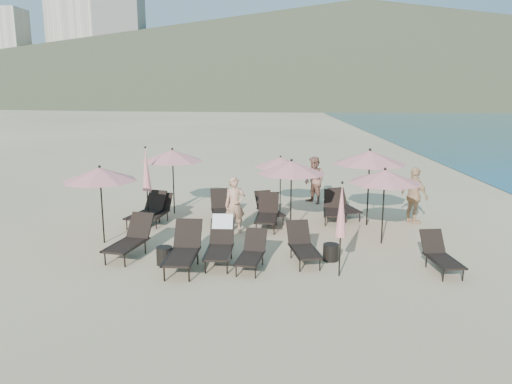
{
  "coord_description": "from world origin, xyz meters",
  "views": [
    {
      "loc": [
        -0.51,
        -12.2,
        4.45
      ],
      "look_at": [
        -0.64,
        3.5,
        1.1
      ],
      "focal_mm": 35.0,
      "sensor_mm": 36.0,
      "label": 1
    }
  ],
  "objects_px": {
    "umbrella_open_2": "(385,177)",
    "umbrella_open_5": "(370,157)",
    "lounger_7": "(147,210)",
    "lounger_10": "(333,208)",
    "umbrella_open_0": "(100,174)",
    "umbrella_open_4": "(281,162)",
    "lounger_8": "(222,208)",
    "lounger_12": "(267,213)",
    "lounger_0": "(131,239)",
    "lounger_3": "(252,252)",
    "umbrella_open_1": "(291,167)",
    "lounger_4": "(303,245)",
    "lounger_9": "(269,208)",
    "beachgoer_a": "(235,205)",
    "umbrella_open_3": "(172,156)",
    "lounger_11": "(343,205)",
    "beachgoer_c": "(414,196)",
    "lounger_1": "(184,249)",
    "beachgoer_b": "(314,180)",
    "lounger_5": "(440,255)",
    "side_table_0": "(165,256)",
    "umbrella_closed_0": "(341,211)",
    "side_table_1": "(331,252)",
    "lounger_6": "(158,210)",
    "lounger_2": "(220,242)",
    "umbrella_closed_1": "(146,170)"
  },
  "relations": [
    {
      "from": "umbrella_open_2",
      "to": "umbrella_open_5",
      "type": "distance_m",
      "value": 1.95
    },
    {
      "from": "lounger_1",
      "to": "side_table_1",
      "type": "height_order",
      "value": "lounger_1"
    },
    {
      "from": "lounger_8",
      "to": "umbrella_open_1",
      "type": "relative_size",
      "value": 0.8
    },
    {
      "from": "lounger_8",
      "to": "lounger_12",
      "type": "relative_size",
      "value": 1.01
    },
    {
      "from": "lounger_10",
      "to": "umbrella_open_4",
      "type": "xyz_separation_m",
      "value": [
        -1.72,
        1.32,
        1.35
      ]
    },
    {
      "from": "lounger_5",
      "to": "umbrella_open_2",
      "type": "xyz_separation_m",
      "value": [
        -0.92,
        2.15,
        1.55
      ]
    },
    {
      "from": "lounger_1",
      "to": "umbrella_open_5",
      "type": "bearing_deg",
      "value": 39.54
    },
    {
      "from": "beachgoer_a",
      "to": "lounger_4",
      "type": "bearing_deg",
      "value": -67.88
    },
    {
      "from": "umbrella_closed_0",
      "to": "umbrella_open_4",
      "type": "bearing_deg",
      "value": 100.35
    },
    {
      "from": "umbrella_open_0",
      "to": "umbrella_open_4",
      "type": "distance_m",
      "value": 6.49
    },
    {
      "from": "lounger_8",
      "to": "umbrella_open_3",
      "type": "xyz_separation_m",
      "value": [
        -1.78,
        1.15,
        1.61
      ]
    },
    {
      "from": "umbrella_open_4",
      "to": "beachgoer_a",
      "type": "relative_size",
      "value": 1.15
    },
    {
      "from": "lounger_0",
      "to": "beachgoer_b",
      "type": "height_order",
      "value": "beachgoer_b"
    },
    {
      "from": "umbrella_open_3",
      "to": "beachgoer_a",
      "type": "relative_size",
      "value": 1.34
    },
    {
      "from": "lounger_4",
      "to": "lounger_11",
      "type": "height_order",
      "value": "lounger_4"
    },
    {
      "from": "umbrella_open_3",
      "to": "side_table_1",
      "type": "height_order",
      "value": "umbrella_open_3"
    },
    {
      "from": "lounger_7",
      "to": "lounger_0",
      "type": "bearing_deg",
      "value": -67.21
    },
    {
      "from": "umbrella_open_4",
      "to": "lounger_3",
      "type": "bearing_deg",
      "value": -99.11
    },
    {
      "from": "lounger_1",
      "to": "beachgoer_c",
      "type": "xyz_separation_m",
      "value": [
        6.94,
        4.22,
        0.44
      ]
    },
    {
      "from": "lounger_6",
      "to": "side_table_0",
      "type": "bearing_deg",
      "value": -65.33
    },
    {
      "from": "lounger_5",
      "to": "umbrella_closed_1",
      "type": "height_order",
      "value": "umbrella_closed_1"
    },
    {
      "from": "lounger_4",
      "to": "lounger_12",
      "type": "bearing_deg",
      "value": 96.36
    },
    {
      "from": "umbrella_open_4",
      "to": "lounger_11",
      "type": "bearing_deg",
      "value": -21.64
    },
    {
      "from": "beachgoer_c",
      "to": "beachgoer_b",
      "type": "bearing_deg",
      "value": 17.2
    },
    {
      "from": "beachgoer_c",
      "to": "lounger_12",
      "type": "bearing_deg",
      "value": 66.77
    },
    {
      "from": "side_table_0",
      "to": "beachgoer_b",
      "type": "relative_size",
      "value": 0.25
    },
    {
      "from": "lounger_8",
      "to": "umbrella_open_1",
      "type": "distance_m",
      "value": 2.9
    },
    {
      "from": "umbrella_open_0",
      "to": "umbrella_closed_0",
      "type": "bearing_deg",
      "value": -21.61
    },
    {
      "from": "lounger_1",
      "to": "lounger_3",
      "type": "distance_m",
      "value": 1.69
    },
    {
      "from": "lounger_0",
      "to": "lounger_2",
      "type": "relative_size",
      "value": 1.06
    },
    {
      "from": "umbrella_open_0",
      "to": "umbrella_open_3",
      "type": "relative_size",
      "value": 0.97
    },
    {
      "from": "lounger_5",
      "to": "lounger_12",
      "type": "distance_m",
      "value": 5.66
    },
    {
      "from": "lounger_2",
      "to": "umbrella_open_2",
      "type": "height_order",
      "value": "umbrella_open_2"
    },
    {
      "from": "lounger_7",
      "to": "beachgoer_b",
      "type": "height_order",
      "value": "beachgoer_b"
    },
    {
      "from": "lounger_0",
      "to": "lounger_7",
      "type": "height_order",
      "value": "lounger_0"
    },
    {
      "from": "umbrella_closed_0",
      "to": "beachgoer_b",
      "type": "height_order",
      "value": "umbrella_closed_0"
    },
    {
      "from": "umbrella_open_5",
      "to": "lounger_4",
      "type": "bearing_deg",
      "value": -124.73
    },
    {
      "from": "lounger_9",
      "to": "side_table_0",
      "type": "height_order",
      "value": "lounger_9"
    },
    {
      "from": "umbrella_closed_0",
      "to": "umbrella_open_2",
      "type": "bearing_deg",
      "value": 57.63
    },
    {
      "from": "lounger_0",
      "to": "lounger_3",
      "type": "xyz_separation_m",
      "value": [
        3.24,
        -0.86,
        -0.08
      ]
    },
    {
      "from": "umbrella_closed_0",
      "to": "side_table_1",
      "type": "xyz_separation_m",
      "value": [
        -0.05,
        1.1,
        -1.39
      ]
    },
    {
      "from": "umbrella_open_1",
      "to": "side_table_1",
      "type": "relative_size",
      "value": 5.19
    },
    {
      "from": "lounger_10",
      "to": "lounger_8",
      "type": "bearing_deg",
      "value": -169.52
    },
    {
      "from": "lounger_10",
      "to": "umbrella_open_3",
      "type": "height_order",
      "value": "umbrella_open_3"
    },
    {
      "from": "lounger_3",
      "to": "umbrella_open_0",
      "type": "distance_m",
      "value": 5.01
    },
    {
      "from": "lounger_9",
      "to": "umbrella_open_4",
      "type": "xyz_separation_m",
      "value": [
        0.44,
        1.31,
        1.37
      ]
    },
    {
      "from": "lounger_7",
      "to": "lounger_10",
      "type": "height_order",
      "value": "lounger_7"
    },
    {
      "from": "lounger_10",
      "to": "umbrella_closed_0",
      "type": "xyz_separation_m",
      "value": [
        -0.56,
        -5.05,
        1.17
      ]
    },
    {
      "from": "umbrella_open_0",
      "to": "umbrella_open_3",
      "type": "bearing_deg",
      "value": 66.9
    },
    {
      "from": "beachgoer_a",
      "to": "lounger_8",
      "type": "bearing_deg",
      "value": 97.51
    }
  ]
}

